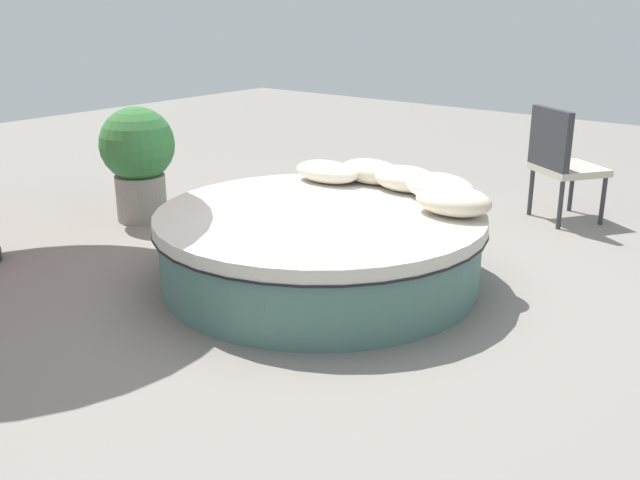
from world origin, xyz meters
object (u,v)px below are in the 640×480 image
object	(u,v)px
planter	(138,156)
round_bed	(320,246)
throw_pillow_3	(371,171)
throw_pillow_1	(439,187)
throw_pillow_0	(453,201)
throw_pillow_2	(406,179)
throw_pillow_4	(327,172)
patio_chair	(560,158)

from	to	relation	value
planter	round_bed	bearing A→B (deg)	175.20
round_bed	throw_pillow_3	bearing A→B (deg)	-77.80
round_bed	throw_pillow_1	xyz separation A→B (m)	(-0.48, -0.73, 0.34)
throw_pillow_0	throw_pillow_1	xyz separation A→B (m)	(0.24, -0.25, 0.00)
throw_pillow_1	throw_pillow_2	size ratio (longest dim) A/B	1.01
round_bed	throw_pillow_0	world-z (taller)	throw_pillow_0
throw_pillow_0	throw_pillow_3	bearing A→B (deg)	-21.84
throw_pillow_4	planter	world-z (taller)	planter
throw_pillow_1	throw_pillow_3	distance (m)	0.68
round_bed	throw_pillow_1	world-z (taller)	throw_pillow_1
patio_chair	planter	distance (m)	3.61
throw_pillow_3	patio_chair	size ratio (longest dim) A/B	0.55
round_bed	planter	world-z (taller)	planter
round_bed	throw_pillow_3	world-z (taller)	throw_pillow_3
throw_pillow_3	planter	size ratio (longest dim) A/B	0.55
throw_pillow_0	throw_pillow_3	world-z (taller)	throw_pillow_0
round_bed	throw_pillow_4	world-z (taller)	throw_pillow_4
throw_pillow_1	patio_chair	distance (m)	1.69
round_bed	throw_pillow_4	size ratio (longest dim) A/B	4.01
throw_pillow_2	planter	size ratio (longest dim) A/B	0.53
throw_pillow_1	throw_pillow_4	world-z (taller)	throw_pillow_1
throw_pillow_2	throw_pillow_4	xyz separation A→B (m)	(0.62, 0.15, -0.01)
throw_pillow_0	throw_pillow_4	distance (m)	1.20
round_bed	patio_chair	world-z (taller)	patio_chair
planter	throw_pillow_4	bearing A→B (deg)	-164.00
round_bed	planter	xyz separation A→B (m)	(2.14, -0.18, 0.31)
throw_pillow_1	patio_chair	world-z (taller)	patio_chair
patio_chair	throw_pillow_2	bearing A→B (deg)	-74.92
throw_pillow_2	patio_chair	size ratio (longest dim) A/B	0.53
throw_pillow_2	planter	xyz separation A→B (m)	(2.30, 0.63, -0.03)
throw_pillow_4	patio_chair	distance (m)	2.10
throw_pillow_0	throw_pillow_3	distance (m)	0.98
throw_pillow_0	throw_pillow_4	size ratio (longest dim) A/B	0.94
throw_pillow_4	throw_pillow_3	bearing A→B (deg)	-145.92
throw_pillow_0	throw_pillow_2	size ratio (longest dim) A/B	1.00
round_bed	throw_pillow_2	size ratio (longest dim) A/B	4.26
throw_pillow_1	throw_pillow_3	world-z (taller)	throw_pillow_1
throw_pillow_0	throw_pillow_4	bearing A→B (deg)	-8.41
throw_pillow_1	throw_pillow_3	xyz separation A→B (m)	(0.67, -0.12, -0.01)
throw_pillow_3	throw_pillow_1	bearing A→B (deg)	169.85
throw_pillow_1	patio_chair	xyz separation A→B (m)	(-0.22, -1.67, -0.04)
throw_pillow_1	throw_pillow_4	bearing A→B (deg)	4.22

